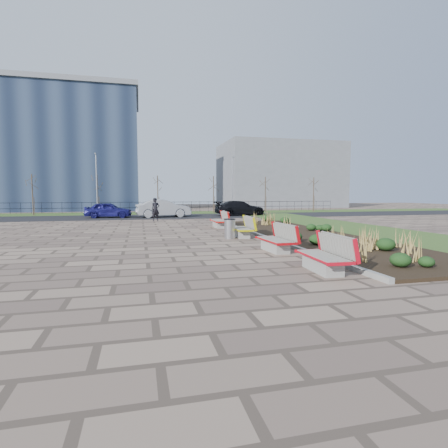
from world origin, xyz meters
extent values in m
plane|color=#846D5B|center=(0.00, 0.00, 0.00)|extent=(120.00, 120.00, 0.00)
cube|color=black|center=(6.25, 5.00, 0.05)|extent=(4.50, 18.00, 0.10)
cube|color=gray|center=(3.92, 5.00, 0.07)|extent=(0.16, 18.00, 0.15)
cube|color=#33511E|center=(11.00, 5.00, 0.02)|extent=(5.00, 38.00, 0.04)
cube|color=#33511E|center=(0.00, 28.00, 0.02)|extent=(80.00, 5.00, 0.04)
cube|color=black|center=(0.00, 22.00, 0.01)|extent=(80.00, 7.00, 0.02)
cylinder|color=#B2B2B7|center=(2.30, 5.14, 0.47)|extent=(0.52, 0.52, 0.93)
imported|color=black|center=(-0.68, 16.82, 0.91)|extent=(0.77, 0.63, 1.82)
imported|color=navy|center=(-4.57, 21.46, 0.70)|extent=(4.16, 2.01, 1.37)
imported|color=#989A9F|center=(0.21, 21.06, 0.82)|extent=(5.02, 2.27, 1.60)
imported|color=black|center=(7.65, 21.84, 0.74)|extent=(5.05, 2.28, 1.44)
cube|color=slate|center=(20.00, 42.00, 5.00)|extent=(18.00, 12.00, 10.00)
camera|label=1|loc=(-1.88, -10.97, 2.16)|focal=28.00mm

